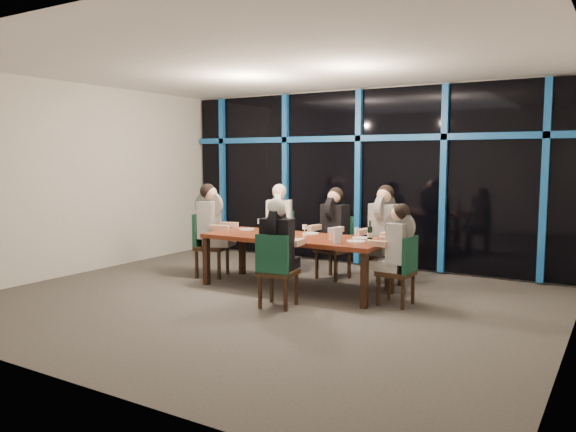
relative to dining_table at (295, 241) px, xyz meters
The scene contains 29 objects.
room 1.56m from the dining_table, 90.00° to the right, with size 7.04×7.00×3.02m.
window_wall 2.30m from the dining_table, 89.70° to the left, with size 6.86×0.43×2.94m.
dining_table is the anchor object (origin of this frame).
chair_far_left 1.39m from the dining_table, 131.46° to the left, with size 0.59×0.59×0.96m.
chair_far_mid 0.98m from the dining_table, 80.36° to the left, with size 0.50×0.50×0.95m.
chair_far_right 1.33m from the dining_table, 41.69° to the left, with size 0.53×0.53×0.99m.
chair_end_left 1.62m from the dining_table, behind, with size 0.57×0.57×0.98m.
chair_end_right 1.60m from the dining_table, ahead, with size 0.42×0.42×0.87m.
chair_near_mid 1.06m from the dining_table, 72.73° to the right, with size 0.49×0.49×0.92m.
diner_far_left 1.33m from the dining_table, 132.54° to the left, with size 0.60×0.66×0.94m.
diner_far_mid 0.92m from the dining_table, 80.30° to the left, with size 0.51×0.62×0.93m.
diner_far_right 1.29m from the dining_table, 39.32° to the left, with size 0.53×0.65×0.96m.
diner_end_left 1.55m from the dining_table, behind, with size 0.67×0.58×0.96m.
diner_end_right 1.52m from the dining_table, ahead, with size 0.55×0.44×0.85m.
diner_near_mid 0.99m from the dining_table, 72.01° to the right, with size 0.49×0.60×0.90m.
plate_far_left 0.80m from the dining_table, 145.70° to the left, with size 0.24×0.24×0.01m, color white.
plate_far_mid 0.33m from the dining_table, 79.13° to the left, with size 0.24×0.24×0.01m, color white.
plate_far_right 0.92m from the dining_table, 15.51° to the left, with size 0.24×0.24×0.01m, color white.
plate_end_left 1.02m from the dining_table, 168.01° to the left, with size 0.24×0.24×0.01m, color white.
plate_end_right 0.96m from the dining_table, ahead, with size 0.24×0.24×0.01m, color white.
plate_near_mid 0.43m from the dining_table, 59.09° to the right, with size 0.24×0.24×0.01m, color white.
wine_bottle 1.16m from the dining_table, ahead, with size 0.07×0.07×0.30m.
water_pitcher 0.85m from the dining_table, 19.32° to the right, with size 0.13×0.11×0.20m.
tea_light 0.16m from the dining_table, 115.86° to the right, with size 0.05×0.05×0.03m, color #F49449.
wine_glass_a 0.41m from the dining_table, 164.45° to the right, with size 0.07×0.07×0.19m.
wine_glass_b 0.23m from the dining_table, 31.42° to the left, with size 0.06×0.06×0.16m.
wine_glass_c 0.57m from the dining_table, ahead, with size 0.06×0.06×0.16m.
wine_glass_d 0.78m from the dining_table, 165.40° to the left, with size 0.07×0.07×0.18m.
wine_glass_e 0.89m from the dining_table, 11.69° to the left, with size 0.06×0.06×0.16m.
Camera 1 is at (3.95, -5.86, 1.85)m, focal length 35.00 mm.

